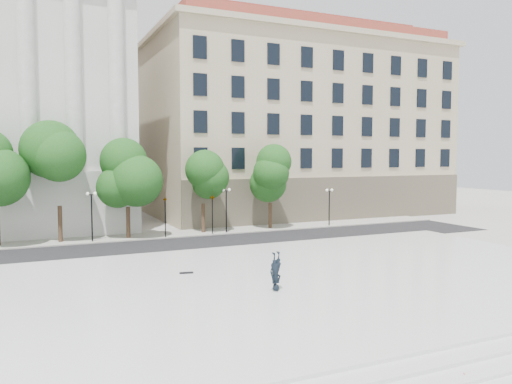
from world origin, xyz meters
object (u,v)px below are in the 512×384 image
at_px(traffic_light_west, 165,198).
at_px(skateboard, 186,273).
at_px(person_lying, 276,285).
at_px(traffic_light_east, 212,195).

height_order(traffic_light_west, skateboard, traffic_light_west).
xyz_separation_m(traffic_light_west, person_lying, (0.45, -21.07, -2.93)).
distance_m(traffic_light_west, skateboard, 16.06).
bearing_deg(skateboard, traffic_light_east, 75.31).
bearing_deg(person_lying, traffic_light_west, 71.51).
xyz_separation_m(person_lying, skateboard, (-3.10, 5.54, -0.23)).
xyz_separation_m(traffic_light_east, person_lying, (-3.99, -21.07, -3.04)).
relative_size(person_lying, skateboard, 2.49).
bearing_deg(traffic_light_west, skateboard, -99.69).
relative_size(traffic_light_west, person_lying, 2.08).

